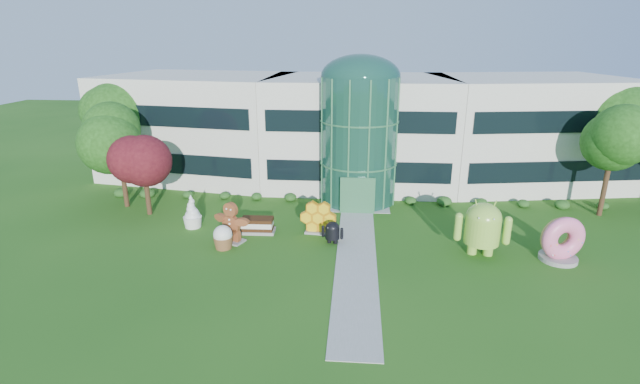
# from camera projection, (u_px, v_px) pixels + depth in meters

# --- Properties ---
(ground) EXTENTS (140.00, 140.00, 0.00)m
(ground) POSITION_uv_depth(u_px,v_px,m) (356.00, 270.00, 26.45)
(ground) COLOR #215114
(ground) RESTS_ON ground
(building) EXTENTS (46.00, 15.00, 9.30)m
(building) POSITION_uv_depth(u_px,v_px,m) (359.00, 129.00, 41.97)
(building) COLOR beige
(building) RESTS_ON ground
(atrium) EXTENTS (6.00, 6.00, 9.80)m
(atrium) POSITION_uv_depth(u_px,v_px,m) (359.00, 141.00, 36.22)
(atrium) COLOR #194738
(atrium) RESTS_ON ground
(walkway) EXTENTS (2.40, 20.00, 0.04)m
(walkway) POSITION_uv_depth(u_px,v_px,m) (356.00, 254.00, 28.33)
(walkway) COLOR #9E9E93
(walkway) RESTS_ON ground
(tree_red) EXTENTS (4.00, 4.00, 6.00)m
(tree_red) POSITION_uv_depth(u_px,v_px,m) (145.00, 176.00, 33.77)
(tree_red) COLOR #3F0C14
(tree_red) RESTS_ON ground
(trees_backdrop) EXTENTS (52.00, 8.00, 8.40)m
(trees_backdrop) POSITION_uv_depth(u_px,v_px,m) (359.00, 147.00, 37.39)
(trees_backdrop) COLOR #193F0F
(trees_backdrop) RESTS_ON ground
(android_green) EXTENTS (3.67, 2.69, 3.86)m
(android_green) POSITION_uv_depth(u_px,v_px,m) (483.00, 225.00, 27.72)
(android_green) COLOR #92C940
(android_green) RESTS_ON ground
(android_black) EXTENTS (1.68, 1.31, 1.71)m
(android_black) POSITION_uv_depth(u_px,v_px,m) (332.00, 231.00, 29.59)
(android_black) COLOR black
(android_black) RESTS_ON ground
(donut) EXTENTS (2.94, 1.89, 2.82)m
(donut) POSITION_uv_depth(u_px,v_px,m) (561.00, 238.00, 27.13)
(donut) COLOR #DE5478
(donut) RESTS_ON ground
(gingerbread) EXTENTS (3.17, 2.20, 2.73)m
(gingerbread) POSITION_uv_depth(u_px,v_px,m) (231.00, 222.00, 29.62)
(gingerbread) COLOR brown
(gingerbread) RESTS_ON ground
(ice_cream_sandwich) EXTENTS (2.37, 1.23, 1.04)m
(ice_cream_sandwich) POSITION_uv_depth(u_px,v_px,m) (257.00, 225.00, 31.32)
(ice_cream_sandwich) COLOR black
(ice_cream_sandwich) RESTS_ON ground
(honeycomb) EXTENTS (2.66, 1.17, 2.03)m
(honeycomb) POSITION_uv_depth(u_px,v_px,m) (318.00, 219.00, 31.08)
(honeycomb) COLOR yellow
(honeycomb) RESTS_ON ground
(froyo) EXTENTS (1.46, 1.46, 2.34)m
(froyo) POSITION_uv_depth(u_px,v_px,m) (192.00, 211.00, 31.99)
(froyo) COLOR white
(froyo) RESTS_ON ground
(cupcake) EXTENTS (1.40, 1.40, 1.54)m
(cupcake) POSITION_uv_depth(u_px,v_px,m) (223.00, 237.00, 28.88)
(cupcake) COLOR white
(cupcake) RESTS_ON ground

